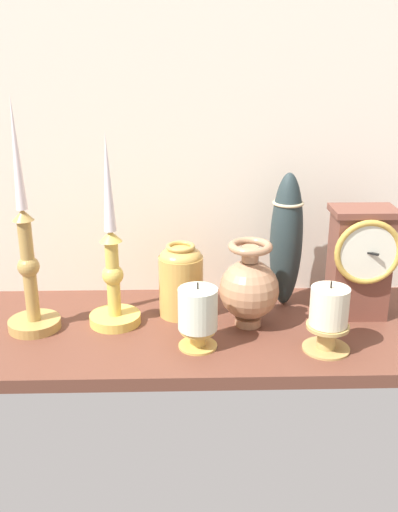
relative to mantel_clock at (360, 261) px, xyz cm
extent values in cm
cube|color=brown|center=(-29.04, -4.00, -12.48)|extent=(100.00, 36.00, 2.40)
cube|color=silver|center=(-29.04, 14.50, 21.22)|extent=(120.00, 2.00, 65.00)
cube|color=brown|center=(0.00, 0.46, -1.14)|extent=(10.66, 7.17, 20.30)
cube|color=brown|center=(0.00, 0.46, 9.61)|extent=(11.94, 8.03, 1.20)
torus|color=gold|center=(0.00, -3.53, 3.07)|extent=(12.33, 1.12, 12.33)
cylinder|color=white|center=(0.00, -3.63, 3.07)|extent=(10.31, 0.40, 10.31)
cube|color=black|center=(0.00, -3.93, 3.07)|extent=(3.47, 2.88, 0.30)
cylinder|color=gold|center=(-46.39, -2.20, -10.38)|extent=(9.63, 9.63, 1.80)
cylinder|color=gold|center=(-46.39, -2.20, -2.23)|extent=(2.47, 2.47, 14.52)
sphere|color=gold|center=(-46.39, -2.20, -1.50)|extent=(3.94, 3.94, 3.94)
cone|color=gold|center=(-46.39, -2.20, 6.03)|extent=(4.11, 4.11, 2.00)
cone|color=silver|center=(-46.39, -2.20, 15.86)|extent=(2.24, 2.24, 17.65)
cylinder|color=#AE8846|center=(-61.12, -3.60, -10.38)|extent=(9.59, 9.59, 1.80)
cylinder|color=#AE8846|center=(-61.12, -3.60, 0.06)|extent=(2.46, 2.46, 19.08)
sphere|color=#AE8846|center=(-61.12, -3.60, 1.01)|extent=(3.94, 3.94, 3.94)
cone|color=#AE8846|center=(-61.12, -3.60, 10.60)|extent=(3.72, 3.72, 2.00)
cone|color=white|center=(-61.12, -3.60, 21.36)|extent=(1.96, 1.96, 19.53)
cylinder|color=#AB7B5A|center=(-21.30, -3.49, -10.48)|extent=(4.99, 4.99, 1.60)
sphere|color=#AB7B5A|center=(-21.30, -3.49, -4.14)|extent=(11.10, 11.10, 11.10)
cylinder|color=#AB7B5A|center=(-21.30, -3.49, 2.84)|extent=(3.11, 3.11, 2.85)
torus|color=#AB7B5A|center=(-21.30, -3.49, 4.26)|extent=(8.03, 8.03, 1.45)
cylinder|color=tan|center=(-33.89, 1.46, -5.35)|extent=(8.54, 8.54, 11.87)
ellipsoid|color=tan|center=(-33.89, 1.46, 0.59)|extent=(8.12, 8.12, 4.06)
torus|color=tan|center=(-33.89, 1.46, 2.62)|extent=(5.55, 5.55, 0.85)
cylinder|color=gold|center=(-30.97, -11.83, -9.67)|extent=(2.71, 2.71, 3.22)
cylinder|color=gold|center=(-30.97, -11.83, -10.88)|extent=(6.77, 6.77, 0.80)
cylinder|color=gold|center=(-30.97, -11.83, -8.06)|extent=(6.09, 6.09, 0.60)
cylinder|color=beige|center=(-30.97, -11.83, -4.02)|extent=(6.82, 6.82, 7.30)
cylinder|color=black|center=(-30.97, -11.83, 0.23)|extent=(0.30, 0.30, 1.20)
cylinder|color=tan|center=(-8.84, -13.37, -9.06)|extent=(3.28, 3.28, 4.45)
cylinder|color=tan|center=(-8.84, -13.37, -10.88)|extent=(8.19, 8.19, 0.80)
cylinder|color=tan|center=(-8.84, -13.37, -6.83)|extent=(7.37, 7.37, 0.60)
cylinder|color=beige|center=(-8.84, -13.37, -3.11)|extent=(6.56, 6.56, 6.65)
cylinder|color=black|center=(-8.84, -13.37, 0.82)|extent=(0.30, 0.30, 1.20)
ellipsoid|color=#253233|center=(-13.14, 5.87, 2.23)|extent=(6.39, 6.39, 27.02)
torus|color=#CCB78C|center=(-13.14, 5.87, 9.79)|extent=(6.03, 6.03, 0.60)
camera|label=1|loc=(-33.13, -100.21, 37.61)|focal=40.10mm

